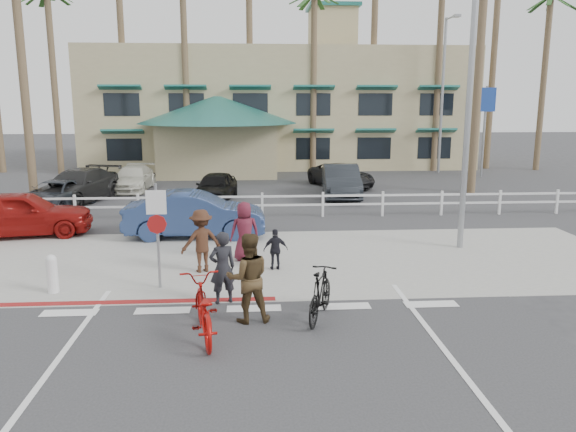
{
  "coord_description": "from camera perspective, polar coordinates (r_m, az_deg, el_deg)",
  "views": [
    {
      "loc": [
        -0.03,
        -11.18,
        4.52
      ],
      "look_at": [
        0.95,
        3.5,
        1.5
      ],
      "focal_mm": 35.0,
      "sensor_mm": 36.0,
      "label": 1
    }
  ],
  "objects": [
    {
      "name": "pedestrian_child",
      "position": [
        15.25,
        -1.27,
        -3.43
      ],
      "size": [
        0.69,
        0.34,
        1.14
      ],
      "primitive_type": "imported",
      "rotation": [
        0.0,
        0.0,
        3.24
      ],
      "color": "black",
      "rests_on": "ground"
    },
    {
      "name": "building",
      "position": [
        42.24,
        -1.08,
        13.14
      ],
      "size": [
        28.0,
        16.0,
        11.3
      ],
      "primitive_type": null,
      "color": "tan",
      "rests_on": "ground"
    },
    {
      "name": "palm_2",
      "position": [
        38.18,
        -16.53,
        16.38
      ],
      "size": [
        4.0,
        4.0,
        16.0
      ],
      "primitive_type": null,
      "color": "#1F461B",
      "rests_on": "ground"
    },
    {
      "name": "curb_red",
      "position": [
        13.51,
        -16.47,
        -8.4
      ],
      "size": [
        7.0,
        0.25,
        0.02
      ],
      "primitive_type": "cube",
      "color": "maroon",
      "rests_on": "ground"
    },
    {
      "name": "palm_11",
      "position": [
        29.44,
        18.95,
        15.84
      ],
      "size": [
        4.0,
        4.0,
        14.0
      ],
      "primitive_type": null,
      "color": "#1F461B",
      "rests_on": "ground"
    },
    {
      "name": "palm_4",
      "position": [
        37.3,
        -3.91,
        16.17
      ],
      "size": [
        4.0,
        4.0,
        15.0
      ],
      "primitive_type": null,
      "color": "#1F461B",
      "rests_on": "ground"
    },
    {
      "name": "bike_red",
      "position": [
        11.1,
        -8.66,
        -9.34
      ],
      "size": [
        1.16,
        2.31,
        1.16
      ],
      "primitive_type": "imported",
      "rotation": [
        0.0,
        0.0,
        3.32
      ],
      "color": "#950A07",
      "rests_on": "ground"
    },
    {
      "name": "streetlight_1",
      "position": [
        37.18,
        15.39,
        11.56
      ],
      "size": [
        0.6,
        2.0,
        9.5
      ],
      "primitive_type": null,
      "color": "gray",
      "rests_on": "ground"
    },
    {
      "name": "bollard_0",
      "position": [
        14.59,
        -22.84,
        -5.44
      ],
      "size": [
        0.26,
        0.26,
        0.95
      ],
      "primitive_type": null,
      "color": "silver",
      "rests_on": "ground"
    },
    {
      "name": "palm_8",
      "position": [
        40.6,
        20.19,
        15.13
      ],
      "size": [
        4.0,
        4.0,
        15.0
      ],
      "primitive_type": null,
      "color": "#1F461B",
      "rests_on": "ground"
    },
    {
      "name": "sign_post",
      "position": [
        13.92,
        -13.11,
        -1.46
      ],
      "size": [
        0.5,
        0.1,
        2.9
      ],
      "primitive_type": null,
      "color": "gray",
      "rests_on": "ground"
    },
    {
      "name": "cross_street",
      "position": [
        20.19,
        -3.63,
        -1.34
      ],
      "size": [
        40.0,
        5.0,
        0.01
      ],
      "primitive_type": "cube",
      "color": "#333335",
      "rests_on": "ground"
    },
    {
      "name": "palm_9",
      "position": [
        40.93,
        24.61,
        13.36
      ],
      "size": [
        4.0,
        4.0,
        13.0
      ],
      "primitive_type": null,
      "color": "#1F461B",
      "rests_on": "ground"
    },
    {
      "name": "pedestrian_b",
      "position": [
        16.12,
        -4.43,
        -1.56
      ],
      "size": [
        0.92,
        0.69,
        1.72
      ],
      "primitive_type": "imported",
      "rotation": [
        0.0,
        0.0,
        3.32
      ],
      "color": "#551725",
      "rests_on": "ground"
    },
    {
      "name": "rider_black",
      "position": [
        11.66,
        -4.06,
        -6.29
      ],
      "size": [
        1.0,
        0.82,
        1.89
      ],
      "primitive_type": "imported",
      "rotation": [
        0.0,
        0.0,
        3.26
      ],
      "color": "#42311B",
      "rests_on": "ground"
    },
    {
      "name": "rider_red",
      "position": [
        12.78,
        -6.67,
        -5.24
      ],
      "size": [
        0.71,
        0.58,
        1.67
      ],
      "primitive_type": "imported",
      "rotation": [
        0.0,
        0.0,
        3.47
      ],
      "color": "black",
      "rests_on": "ground"
    },
    {
      "name": "parking_lot",
      "position": [
        29.53,
        -3.71,
        2.78
      ],
      "size": [
        50.0,
        16.0,
        0.01
      ],
      "primitive_type": "cube",
      "color": "#333335",
      "rests_on": "ground"
    },
    {
      "name": "car_red_compact",
      "position": [
        21.06,
        -25.51,
        0.25
      ],
      "size": [
        4.85,
        2.57,
        1.57
      ],
      "primitive_type": "imported",
      "rotation": [
        0.0,
        0.0,
        1.73
      ],
      "color": "maroon",
      "rests_on": "ground"
    },
    {
      "name": "info_sign",
      "position": [
        36.06,
        19.29,
        8.23
      ],
      "size": [
        1.2,
        0.16,
        5.6
      ],
      "primitive_type": null,
      "color": "navy",
      "rests_on": "ground"
    },
    {
      "name": "palm_5",
      "position": [
        36.46,
        2.63,
        14.71
      ],
      "size": [
        4.0,
        4.0,
        13.0
      ],
      "primitive_type": null,
      "color": "#1F461B",
      "rests_on": "ground"
    },
    {
      "name": "bike_black",
      "position": [
        11.89,
        3.29,
        -7.92
      ],
      "size": [
        1.13,
        1.91,
        1.11
      ],
      "primitive_type": "imported",
      "rotation": [
        0.0,
        0.0,
        2.79
      ],
      "color": "black",
      "rests_on": "ground"
    },
    {
      "name": "palm_3",
      "position": [
        36.48,
        -10.43,
        15.32
      ],
      "size": [
        4.0,
        4.0,
        14.0
      ],
      "primitive_type": null,
      "color": "#1F461B",
      "rests_on": "ground"
    },
    {
      "name": "sidewalk_plaza",
      "position": [
        16.32,
        -3.57,
        -4.48
      ],
      "size": [
        22.0,
        7.0,
        0.01
      ],
      "primitive_type": "cube",
      "color": "gray",
      "rests_on": "ground"
    },
    {
      "name": "palm_6",
      "position": [
        38.24,
        8.73,
        17.46
      ],
      "size": [
        4.0,
        4.0,
        17.0
      ],
      "primitive_type": null,
      "color": "#1F461B",
      "rests_on": "ground"
    },
    {
      "name": "lot_car_0",
      "position": [
        25.72,
        -22.59,
        1.95
      ],
      "size": [
        2.81,
        4.65,
        1.21
      ],
      "primitive_type": "imported",
      "rotation": [
        0.0,
        0.0,
        -0.2
      ],
      "color": "#20252C",
      "rests_on": "ground"
    },
    {
      "name": "palm_1",
      "position": [
        38.16,
        -22.77,
        13.71
      ],
      "size": [
        4.0,
        4.0,
        13.0
      ],
      "primitive_type": null,
      "color": "#1F461B",
      "rests_on": "ground"
    },
    {
      "name": "lot_car_4",
      "position": [
        29.85,
        -15.47,
        3.68
      ],
      "size": [
        1.84,
        4.33,
        1.25
      ],
      "primitive_type": "imported",
      "rotation": [
        0.0,
        0.0,
        -0.02
      ],
      "color": "beige",
      "rests_on": "ground"
    },
    {
      "name": "palm_7",
      "position": [
        38.21,
        15.07,
        14.95
      ],
      "size": [
        4.0,
        4.0,
        14.0
      ],
      "primitive_type": null,
      "color": "#1F461B",
      "rests_on": "ground"
    },
    {
      "name": "palm_10",
      "position": [
        28.05,
        -25.38,
        13.55
      ],
      "size": [
        4.0,
        4.0,
        12.0
      ],
      "primitive_type": null,
      "color": "#1F461B",
      "rests_on": "ground"
    },
    {
      "name": "bike_path",
      "position": [
        10.23,
        -3.37,
        -14.62
      ],
      "size": [
        12.0,
        16.0,
        0.01
      ],
      "primitive_type": "cube",
      "color": "#333335",
      "rests_on": "ground"
    },
    {
      "name": "lot_car_2",
      "position": [
        25.87,
        -7.38,
        2.94
      ],
      "size": [
        2.14,
        4.1,
        1.33
      ],
      "primitive_type": "imported",
      "rotation": [
        0.0,
        0.0,
        -0.15
      ],
      "color": "black",
      "rests_on": "ground"
    },
    {
      "name": "pedestrian_a",
      "position": [
        15.18,
        -8.79,
        -2.52
      ],
      "size": [
        1.26,
        0.99,
        1.7
      ],
      "primitive_type": "imported",
      "rotation": [
        0.0,
        0.0,
        3.51
      ],
      "color": "#3B2114",
      "rests_on": "ground"
    },
    {
      "name": "car_white_sedan",
      "position": [
        19.16,
        -9.41,
        0.17
      ],
      "size": [
        4.7,
        1.66,
        1.55
      ],
      "primitive_type": "imported",
      "rotation": [
        0.0,
        0.0,
        1.56
      ],
      "color": "navy",
      "rests_on": "ground"
    },
    {
      "name": "rail_fence",
      "position": [
        22.06,
        -2.37,
        1.09
      ],
      "size": [
        29.4,
        0.16,
        1.0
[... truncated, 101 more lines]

